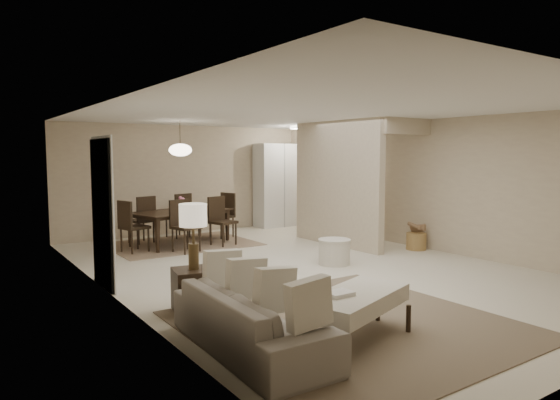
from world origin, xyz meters
TOP-DOWN VIEW (x-y plane):
  - floor at (0.00, 0.00)m, footprint 9.00×9.00m
  - ceiling at (0.00, 0.00)m, footprint 9.00×9.00m
  - back_wall at (0.00, 4.50)m, footprint 6.00×0.00m
  - left_wall at (-3.00, 0.00)m, footprint 0.00×9.00m
  - right_wall at (3.00, 0.00)m, footprint 0.00×9.00m
  - partition at (1.80, 1.25)m, footprint 0.15×2.50m
  - doorway at (-2.97, 0.60)m, footprint 0.04×0.90m
  - pantry_cabinet at (2.35, 4.15)m, footprint 1.20×0.55m
  - flush_light at (2.30, 3.20)m, footprint 0.44×0.44m
  - living_rug at (-1.22, -2.48)m, footprint 3.20×3.20m
  - sofa at (-2.45, -2.48)m, footprint 2.00×0.84m
  - ottoman_bench at (-1.42, -2.78)m, footprint 1.41×0.97m
  - side_table at (-2.40, -1.12)m, footprint 0.54×0.54m
  - table_lamp at (-2.40, -1.12)m, footprint 0.32×0.32m
  - round_pouf at (0.60, -0.10)m, footprint 0.54×0.54m
  - wicker_basket at (2.75, 0.00)m, footprint 0.49×0.49m
  - dining_rug at (-0.75, 3.08)m, footprint 2.80×2.10m
  - dining_table at (-0.75, 3.08)m, footprint 2.18×1.56m
  - dining_chairs at (-0.75, 3.08)m, footprint 2.66×2.19m
  - vase at (-0.75, 3.08)m, footprint 0.15×0.15m
  - yellow_mat at (2.37, 1.93)m, footprint 0.92×0.64m
  - pendant_light at (-0.75, 3.08)m, footprint 0.46×0.46m

SIDE VIEW (x-z plane):
  - floor at x=0.00m, z-range 0.00..0.00m
  - living_rug at x=-1.22m, z-range 0.00..0.01m
  - dining_rug at x=-0.75m, z-range 0.00..0.01m
  - yellow_mat at x=2.37m, z-range 0.00..0.01m
  - wicker_basket at x=2.75m, z-range 0.00..0.32m
  - round_pouf at x=0.60m, z-range 0.00..0.42m
  - side_table at x=-2.40m, z-range 0.00..0.51m
  - sofa at x=-2.45m, z-range 0.00..0.58m
  - dining_table at x=-0.75m, z-range 0.00..0.69m
  - ottoman_bench at x=-1.42m, z-range 0.14..0.60m
  - dining_chairs at x=-0.75m, z-range 0.00..0.98m
  - vase at x=-0.75m, z-range 0.69..0.83m
  - doorway at x=-2.97m, z-range 0.00..2.04m
  - pantry_cabinet at x=2.35m, z-range 0.00..2.10m
  - table_lamp at x=-2.40m, z-range 0.69..1.45m
  - back_wall at x=0.00m, z-range -1.75..4.25m
  - left_wall at x=-3.00m, z-range -3.25..5.75m
  - right_wall at x=3.00m, z-range -3.25..5.75m
  - partition at x=1.80m, z-range 0.00..2.50m
  - pendant_light at x=-0.75m, z-range 1.57..2.27m
  - flush_light at x=2.30m, z-range 2.44..2.48m
  - ceiling at x=0.00m, z-range 2.50..2.50m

